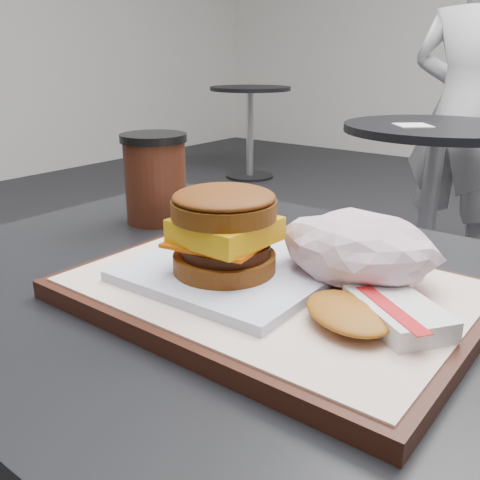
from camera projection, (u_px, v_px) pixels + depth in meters
name	position (u px, v px, depth m)	size (l,w,h in m)	color
customer_table	(246.00, 427.00, 0.63)	(0.80, 0.60, 0.77)	#A5A5AA
serving_tray	(271.00, 291.00, 0.52)	(0.38, 0.28, 0.02)	black
breakfast_sandwich	(226.00, 241.00, 0.52)	(0.19, 0.17, 0.09)	white
hash_brown	(375.00, 313.00, 0.44)	(0.14, 0.13, 0.02)	silver
crumpled_wrapper	(359.00, 248.00, 0.51)	(0.15, 0.12, 0.07)	silver
coffee_cup	(155.00, 175.00, 0.76)	(0.09, 0.09, 0.13)	#3D190E
neighbor_table	(432.00, 177.00, 2.07)	(0.70, 0.70, 0.75)	black
napkin	(413.00, 125.00, 1.97)	(0.12, 0.12, 0.00)	white
patron	(465.00, 111.00, 2.46)	(0.55, 0.36, 1.51)	silver
bg_table_mid	(250.00, 110.00, 4.41)	(0.66, 0.66, 0.75)	black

